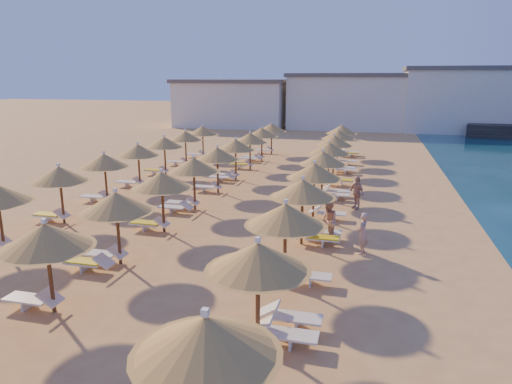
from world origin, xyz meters
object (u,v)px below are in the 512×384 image
(parasol_row_west, at_px, (194,166))
(beachgoer_b, at_px, (328,221))
(parasol_row_east, at_px, (314,172))
(beachgoer_a, at_px, (362,233))
(beachgoer_c, at_px, (357,192))

(parasol_row_west, height_order, beachgoer_b, parasol_row_west)
(parasol_row_east, xyz_separation_m, parasol_row_west, (-6.23, 0.00, 0.00))
(beachgoer_a, bearing_deg, beachgoer_b, -115.50)
(beachgoer_b, xyz_separation_m, beachgoer_c, (0.97, 5.40, -0.02))
(parasol_row_east, xyz_separation_m, beachgoer_c, (1.99, 2.26, -1.46))
(beachgoer_a, distance_m, beachgoer_c, 6.49)
(parasol_row_west, distance_m, beachgoer_c, 8.65)
(parasol_row_west, bearing_deg, parasol_row_east, 0.00)
(beachgoer_b, bearing_deg, beachgoer_c, 152.65)
(parasol_row_east, relative_size, beachgoer_a, 23.85)
(parasol_row_east, height_order, beachgoer_c, parasol_row_east)
(parasol_row_east, distance_m, beachgoer_a, 5.10)
(parasol_row_east, relative_size, beachgoer_c, 22.90)
(beachgoer_b, height_order, beachgoer_c, beachgoer_b)
(parasol_row_east, xyz_separation_m, beachgoer_b, (1.03, -3.14, -1.44))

